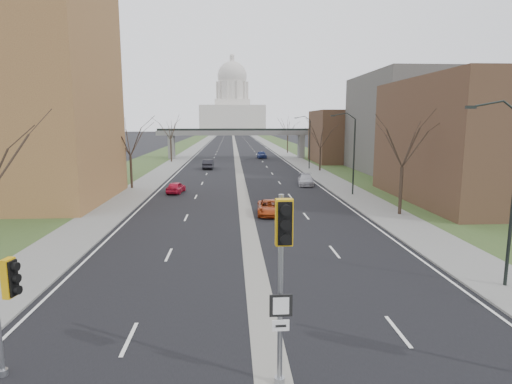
{
  "coord_description": "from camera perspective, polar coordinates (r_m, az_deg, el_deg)",
  "views": [
    {
      "loc": [
        -1.22,
        -12.73,
        7.83
      ],
      "look_at": [
        0.05,
        9.26,
        4.21
      ],
      "focal_mm": 30.0,
      "sensor_mm": 36.0,
      "label": 1
    }
  ],
  "objects": [
    {
      "name": "ground",
      "position": [
        14.99,
        2.0,
        -22.16
      ],
      "size": [
        700.0,
        700.0,
        0.0
      ],
      "primitive_type": "plane",
      "color": "black",
      "rests_on": "ground"
    },
    {
      "name": "road_surface",
      "position": [
        162.92,
        -2.9,
        6.56
      ],
      "size": [
        20.0,
        600.0,
        0.01
      ],
      "primitive_type": "cube",
      "color": "black",
      "rests_on": "ground"
    },
    {
      "name": "median_strip",
      "position": [
        162.92,
        -2.9,
        6.56
      ],
      "size": [
        1.2,
        600.0,
        0.02
      ],
      "primitive_type": "cube",
      "color": "gray",
      "rests_on": "ground"
    },
    {
      "name": "sidewalk_right",
      "position": [
        163.45,
        1.34,
        6.6
      ],
      "size": [
        4.0,
        600.0,
        0.12
      ],
      "primitive_type": "cube",
      "color": "gray",
      "rests_on": "ground"
    },
    {
      "name": "sidewalk_left",
      "position": [
        163.27,
        -7.14,
        6.53
      ],
      "size": [
        4.0,
        600.0,
        0.12
      ],
      "primitive_type": "cube",
      "color": "gray",
      "rests_on": "ground"
    },
    {
      "name": "grass_verge_right",
      "position": [
        164.05,
        3.44,
        6.59
      ],
      "size": [
        8.0,
        600.0,
        0.1
      ],
      "primitive_type": "cube",
      "color": "#324620",
      "rests_on": "ground"
    },
    {
      "name": "grass_verge_left",
      "position": [
        163.78,
        -9.25,
        6.48
      ],
      "size": [
        8.0,
        600.0,
        0.1
      ],
      "primitive_type": "cube",
      "color": "#324620",
      "rests_on": "ground"
    },
    {
      "name": "commercial_block_near",
      "position": [
        47.94,
        28.6,
        6.01
      ],
      "size": [
        16.0,
        20.0,
        12.0
      ],
      "primitive_type": "cube",
      "color": "brown",
      "rests_on": "ground"
    },
    {
      "name": "commercial_block_mid",
      "position": [
        71.02,
        21.22,
        8.44
      ],
      "size": [
        18.0,
        22.0,
        15.0
      ],
      "primitive_type": "cube",
      "color": "#5C5A54",
      "rests_on": "ground"
    },
    {
      "name": "commercial_block_far",
      "position": [
        85.97,
        12.46,
        7.22
      ],
      "size": [
        14.0,
        14.0,
        10.0
      ],
      "primitive_type": "cube",
      "color": "brown",
      "rests_on": "ground"
    },
    {
      "name": "pedestrian_bridge",
      "position": [
        92.79,
        -2.58,
        7.47
      ],
      "size": [
        34.0,
        3.0,
        6.45
      ],
      "color": "slate",
      "rests_on": "ground"
    },
    {
      "name": "capitol",
      "position": [
        332.91,
        -3.16,
        11.16
      ],
      "size": [
        48.0,
        42.0,
        55.75
      ],
      "color": "silver",
      "rests_on": "ground"
    },
    {
      "name": "streetlight_near",
      "position": [
        22.38,
        29.93,
        5.85
      ],
      "size": [
        2.61,
        0.2,
        8.7
      ],
      "color": "black",
      "rests_on": "sidewalk_right"
    },
    {
      "name": "streetlight_mid",
      "position": [
        46.37,
        12.07,
        8.04
      ],
      "size": [
        2.61,
        0.2,
        8.7
      ],
      "color": "black",
      "rests_on": "sidewalk_right"
    },
    {
      "name": "streetlight_far",
      "position": [
        71.78,
        6.55,
        8.57
      ],
      "size": [
        2.61,
        0.2,
        8.7
      ],
      "color": "black",
      "rests_on": "sidewalk_right"
    },
    {
      "name": "tree_left_b",
      "position": [
        52.1,
        -16.51,
        7.18
      ],
      "size": [
        6.75,
        6.75,
        8.81
      ],
      "color": "#382B21",
      "rests_on": "sidewalk_left"
    },
    {
      "name": "tree_left_c",
      "position": [
        85.55,
        -11.36,
        8.62
      ],
      "size": [
        7.65,
        7.65,
        9.99
      ],
      "color": "#382B21",
      "rests_on": "sidewalk_left"
    },
    {
      "name": "tree_right_a",
      "position": [
        37.55,
        19.09,
        7.0
      ],
      "size": [
        7.2,
        7.2,
        9.4
      ],
      "color": "#382B21",
      "rests_on": "sidewalk_right"
    },
    {
      "name": "tree_right_b",
      "position": [
        69.24,
        8.62,
        7.56
      ],
      "size": [
        6.3,
        6.3,
        8.22
      ],
      "color": "#382B21",
      "rests_on": "sidewalk_right"
    },
    {
      "name": "tree_right_c",
      "position": [
        108.67,
        4.26,
        8.88
      ],
      "size": [
        7.65,
        7.65,
        9.99
      ],
      "color": "#382B21",
      "rests_on": "sidewalk_right"
    },
    {
      "name": "signal_pole_median",
      "position": [
        12.11,
        3.54,
        -8.84
      ],
      "size": [
        0.67,
        0.95,
        5.82
      ],
      "rotation": [
        0.0,
        0.0,
        0.03
      ],
      "color": "gray",
      "rests_on": "ground"
    },
    {
      "name": "car_left_near",
      "position": [
        48.39,
        -10.63,
        0.63
      ],
      "size": [
        2.03,
        3.98,
        1.3
      ],
      "primitive_type": "imported",
      "rotation": [
        0.0,
        0.0,
        3.01
      ],
      "color": "#B71531",
      "rests_on": "ground"
    },
    {
      "name": "car_left_far",
      "position": [
        72.61,
        -6.39,
        3.7
      ],
      "size": [
        1.74,
        4.8,
        1.58
      ],
      "primitive_type": "imported",
      "rotation": [
        0.0,
        0.0,
        3.13
      ],
      "color": "black",
      "rests_on": "ground"
    },
    {
      "name": "car_right_near",
      "position": [
        36.48,
        1.82,
        -2.08
      ],
      "size": [
        2.31,
        4.56,
        1.24
      ],
      "primitive_type": "imported",
      "rotation": [
        0.0,
        0.0,
        -0.06
      ],
      "color": "#A33711",
      "rests_on": "ground"
    },
    {
      "name": "car_right_mid",
      "position": [
        53.97,
        6.65,
        1.64
      ],
      "size": [
        2.45,
        4.84,
        1.35
      ],
      "primitive_type": "imported",
      "rotation": [
        0.0,
        0.0,
        -0.12
      ],
      "color": "#AEAEB6",
      "rests_on": "ground"
    },
    {
      "name": "car_right_far",
      "position": [
        93.88,
        0.76,
        5.02
      ],
      "size": [
        2.04,
        4.7,
        1.58
      ],
      "primitive_type": "imported",
      "rotation": [
        0.0,
        0.0,
        0.04
      ],
      "color": "navy",
      "rests_on": "ground"
    }
  ]
}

